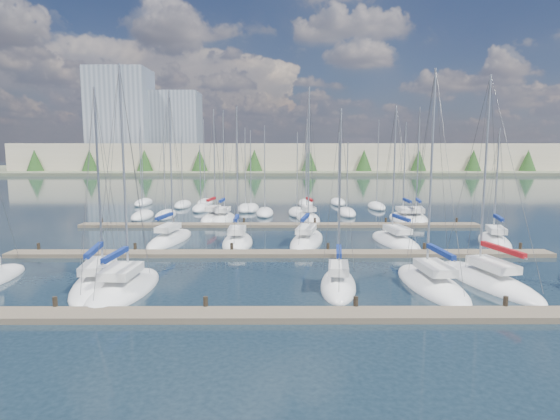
{
  "coord_description": "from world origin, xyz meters",
  "views": [
    {
      "loc": [
        -0.12,
        -21.09,
        8.72
      ],
      "look_at": [
        0.0,
        14.0,
        4.0
      ],
      "focal_mm": 30.0,
      "sensor_mm": 36.0,
      "label": 1
    }
  ],
  "objects_px": {
    "sailboat_d": "(338,285)",
    "sailboat_i": "(170,239)",
    "sailboat_p": "(308,218)",
    "sailboat_r": "(416,219)",
    "sailboat_c": "(124,288)",
    "sailboat_m": "(494,242)",
    "sailboat_n": "(214,217)",
    "sailboat_q": "(404,219)",
    "sailboat_f": "(487,281)",
    "sailboat_b": "(101,282)",
    "sailboat_j": "(238,242)",
    "sailboat_l": "(395,241)",
    "sailboat_k": "(307,241)",
    "sailboat_o": "(224,219)",
    "sailboat_e": "(431,284)"
  },
  "relations": [
    {
      "from": "sailboat_l",
      "to": "sailboat_j",
      "type": "xyz_separation_m",
      "value": [
        -14.42,
        -0.29,
        0.01
      ]
    },
    {
      "from": "sailboat_m",
      "to": "sailboat_j",
      "type": "bearing_deg",
      "value": -166.57
    },
    {
      "from": "sailboat_q",
      "to": "sailboat_j",
      "type": "bearing_deg",
      "value": -142.42
    },
    {
      "from": "sailboat_q",
      "to": "sailboat_l",
      "type": "xyz_separation_m",
      "value": [
        -4.45,
        -13.56,
        0.0
      ]
    },
    {
      "from": "sailboat_o",
      "to": "sailboat_n",
      "type": "bearing_deg",
      "value": 139.2
    },
    {
      "from": "sailboat_p",
      "to": "sailboat_r",
      "type": "bearing_deg",
      "value": -13.57
    },
    {
      "from": "sailboat_e",
      "to": "sailboat_d",
      "type": "relative_size",
      "value": 1.21
    },
    {
      "from": "sailboat_b",
      "to": "sailboat_p",
      "type": "height_order",
      "value": "sailboat_b"
    },
    {
      "from": "sailboat_b",
      "to": "sailboat_r",
      "type": "height_order",
      "value": "sailboat_r"
    },
    {
      "from": "sailboat_l",
      "to": "sailboat_m",
      "type": "height_order",
      "value": "sailboat_l"
    },
    {
      "from": "sailboat_n",
      "to": "sailboat_r",
      "type": "relative_size",
      "value": 0.99
    },
    {
      "from": "sailboat_r",
      "to": "sailboat_i",
      "type": "relative_size",
      "value": 0.97
    },
    {
      "from": "sailboat_f",
      "to": "sailboat_r",
      "type": "distance_m",
      "value": 26.55
    },
    {
      "from": "sailboat_q",
      "to": "sailboat_k",
      "type": "height_order",
      "value": "sailboat_k"
    },
    {
      "from": "sailboat_q",
      "to": "sailboat_i",
      "type": "distance_m",
      "value": 28.23
    },
    {
      "from": "sailboat_c",
      "to": "sailboat_p",
      "type": "relative_size",
      "value": 1.12
    },
    {
      "from": "sailboat_f",
      "to": "sailboat_p",
      "type": "relative_size",
      "value": 1.09
    },
    {
      "from": "sailboat_k",
      "to": "sailboat_f",
      "type": "bearing_deg",
      "value": -38.67
    },
    {
      "from": "sailboat_p",
      "to": "sailboat_r",
      "type": "distance_m",
      "value": 13.09
    },
    {
      "from": "sailboat_i",
      "to": "sailboat_k",
      "type": "bearing_deg",
      "value": 5.92
    },
    {
      "from": "sailboat_l",
      "to": "sailboat_e",
      "type": "distance_m",
      "value": 13.55
    },
    {
      "from": "sailboat_c",
      "to": "sailboat_m",
      "type": "distance_m",
      "value": 32.4
    },
    {
      "from": "sailboat_q",
      "to": "sailboat_m",
      "type": "bearing_deg",
      "value": -70.21
    },
    {
      "from": "sailboat_e",
      "to": "sailboat_m",
      "type": "height_order",
      "value": "sailboat_e"
    },
    {
      "from": "sailboat_l",
      "to": "sailboat_e",
      "type": "height_order",
      "value": "sailboat_e"
    },
    {
      "from": "sailboat_d",
      "to": "sailboat_i",
      "type": "xyz_separation_m",
      "value": [
        -13.89,
        14.68,
        0.0
      ]
    },
    {
      "from": "sailboat_m",
      "to": "sailboat_o",
      "type": "bearing_deg",
      "value": 165.69
    },
    {
      "from": "sailboat_l",
      "to": "sailboat_d",
      "type": "distance_m",
      "value": 15.33
    },
    {
      "from": "sailboat_p",
      "to": "sailboat_m",
      "type": "height_order",
      "value": "sailboat_p"
    },
    {
      "from": "sailboat_m",
      "to": "sailboat_d",
      "type": "xyz_separation_m",
      "value": [
        -16.0,
        -13.49,
        0.01
      ]
    },
    {
      "from": "sailboat_p",
      "to": "sailboat_r",
      "type": "xyz_separation_m",
      "value": [
        13.06,
        -0.96,
        0.0
      ]
    },
    {
      "from": "sailboat_p",
      "to": "sailboat_l",
      "type": "bearing_deg",
      "value": -73.37
    },
    {
      "from": "sailboat_o",
      "to": "sailboat_i",
      "type": "distance_m",
      "value": 12.98
    },
    {
      "from": "sailboat_f",
      "to": "sailboat_m",
      "type": "xyz_separation_m",
      "value": [
        6.27,
        12.58,
        -0.0
      ]
    },
    {
      "from": "sailboat_l",
      "to": "sailboat_k",
      "type": "relative_size",
      "value": 0.89
    },
    {
      "from": "sailboat_n",
      "to": "sailboat_e",
      "type": "relative_size",
      "value": 0.99
    },
    {
      "from": "sailboat_l",
      "to": "sailboat_d",
      "type": "xyz_separation_m",
      "value": [
        -6.96,
        -13.66,
        0.01
      ]
    },
    {
      "from": "sailboat_n",
      "to": "sailboat_q",
      "type": "distance_m",
      "value": 23.12
    },
    {
      "from": "sailboat_f",
      "to": "sailboat_j",
      "type": "relative_size",
      "value": 1.07
    },
    {
      "from": "sailboat_q",
      "to": "sailboat_f",
      "type": "bearing_deg",
      "value": -92.34
    },
    {
      "from": "sailboat_q",
      "to": "sailboat_r",
      "type": "bearing_deg",
      "value": 2.65
    },
    {
      "from": "sailboat_f",
      "to": "sailboat_c",
      "type": "bearing_deg",
      "value": 171.49
    },
    {
      "from": "sailboat_n",
      "to": "sailboat_r",
      "type": "height_order",
      "value": "sailboat_r"
    },
    {
      "from": "sailboat_b",
      "to": "sailboat_m",
      "type": "distance_m",
      "value": 33.64
    },
    {
      "from": "sailboat_n",
      "to": "sailboat_e",
      "type": "xyz_separation_m",
      "value": [
        17.56,
        -28.35,
        -0.02
      ]
    },
    {
      "from": "sailboat_q",
      "to": "sailboat_p",
      "type": "height_order",
      "value": "sailboat_p"
    },
    {
      "from": "sailboat_f",
      "to": "sailboat_k",
      "type": "height_order",
      "value": "sailboat_k"
    },
    {
      "from": "sailboat_f",
      "to": "sailboat_p",
      "type": "distance_m",
      "value": 29.04
    },
    {
      "from": "sailboat_f",
      "to": "sailboat_o",
      "type": "relative_size",
      "value": 1.01
    },
    {
      "from": "sailboat_f",
      "to": "sailboat_b",
      "type": "relative_size",
      "value": 1.06
    }
  ]
}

